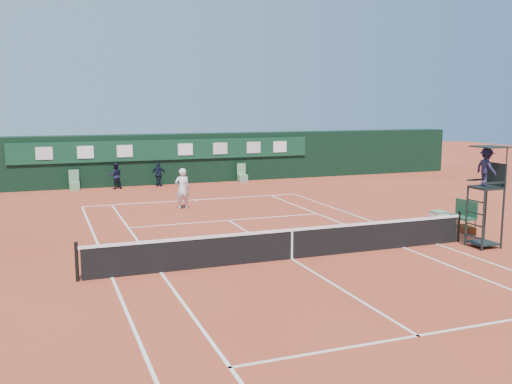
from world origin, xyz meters
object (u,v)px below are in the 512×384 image
cooler (439,219)px  player (182,189)px  umpire_chair (487,175)px  player_bench (463,213)px  tennis_net (292,243)px

cooler → player: bearing=138.7°
umpire_chair → cooler: 3.83m
umpire_chair → player: size_ratio=1.81×
umpire_chair → player_bench: size_ratio=2.85×
umpire_chair → player_bench: 3.54m
player_bench → cooler: player_bench is taller
player_bench → cooler: size_ratio=1.86×
player_bench → player: (-9.26, 7.93, 0.35)m
player_bench → cooler: (-0.77, 0.47, -0.27)m
player_bench → player: 12.20m
umpire_chair → player_bench: bearing=61.6°
umpire_chair → player_bench: umpire_chair is taller
umpire_chair → player: umpire_chair is taller
tennis_net → player_bench: (8.10, 1.75, 0.09)m
cooler → player: 11.32m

